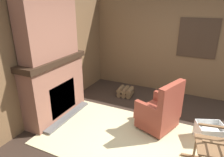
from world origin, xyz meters
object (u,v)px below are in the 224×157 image
object	(u,v)px
firewood_stack	(125,92)
oil_lamp_vase	(33,57)
armchair	(160,113)
decorative_plate_on_mantel	(52,50)
laundry_basket	(210,133)
storage_case	(66,49)
rocking_chair	(217,149)

from	to	relation	value
firewood_stack	oil_lamp_vase	distance (m)	2.56
armchair	oil_lamp_vase	size ratio (longest dim) A/B	3.49
firewood_stack	oil_lamp_vase	size ratio (longest dim) A/B	1.38
oil_lamp_vase	decorative_plate_on_mantel	distance (m)	0.51
armchair	decorative_plate_on_mantel	xyz separation A→B (m)	(-2.20, -0.34, 1.07)
decorative_plate_on_mantel	firewood_stack	bearing A→B (deg)	53.71
firewood_stack	laundry_basket	world-z (taller)	laundry_basket
laundry_basket	storage_case	world-z (taller)	storage_case
storage_case	decorative_plate_on_mantel	distance (m)	0.42
laundry_basket	decorative_plate_on_mantel	distance (m)	3.36
laundry_basket	oil_lamp_vase	xyz separation A→B (m)	(-3.07, -0.88, 1.24)
armchair	firewood_stack	xyz separation A→B (m)	(-1.14, 1.10, -0.25)
oil_lamp_vase	decorative_plate_on_mantel	xyz separation A→B (m)	(-0.02, 0.51, 0.02)
oil_lamp_vase	firewood_stack	bearing A→B (deg)	62.06
oil_lamp_vase	storage_case	distance (m)	0.93
storage_case	firewood_stack	bearing A→B (deg)	44.60
firewood_stack	storage_case	distance (m)	1.92
armchair	rocking_chair	world-z (taller)	rocking_chair
firewood_stack	decorative_plate_on_mantel	world-z (taller)	decorative_plate_on_mantel
armchair	firewood_stack	distance (m)	1.60
firewood_stack	oil_lamp_vase	world-z (taller)	oil_lamp_vase
armchair	storage_case	size ratio (longest dim) A/B	3.68
rocking_chair	storage_case	xyz separation A→B (m)	(-3.15, 0.77, 0.97)
armchair	oil_lamp_vase	distance (m)	2.56
rocking_chair	armchair	bearing A→B (deg)	-45.54
firewood_stack	oil_lamp_vase	bearing A→B (deg)	-117.94
storage_case	decorative_plate_on_mantel	bearing A→B (deg)	-92.77
laundry_basket	oil_lamp_vase	world-z (taller)	oil_lamp_vase
rocking_chair	decorative_plate_on_mantel	world-z (taller)	decorative_plate_on_mantel
decorative_plate_on_mantel	laundry_basket	bearing A→B (deg)	6.85
oil_lamp_vase	decorative_plate_on_mantel	size ratio (longest dim) A/B	1.12
laundry_basket	storage_case	distance (m)	3.30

